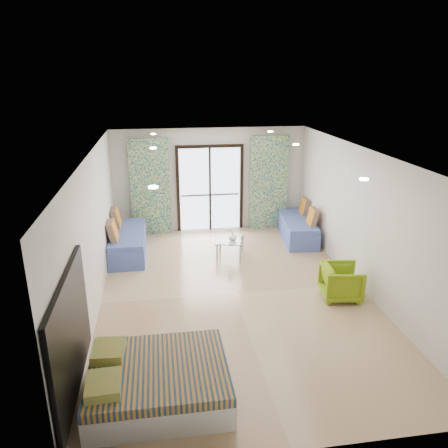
{
  "coord_description": "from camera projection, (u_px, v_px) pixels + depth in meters",
  "views": [
    {
      "loc": [
        -1.33,
        -7.37,
        4.03
      ],
      "look_at": [
        -0.08,
        0.78,
        1.15
      ],
      "focal_mm": 35.0,
      "sensor_mm": 36.0,
      "label": 1
    }
  ],
  "objects": [
    {
      "name": "downlight_c",
      "position": [
        153.0,
        148.0,
        8.25
      ],
      "size": [
        0.12,
        0.12,
        0.02
      ],
      "primitive_type": "cylinder",
      "color": "#FFE0B2",
      "rests_on": "ceiling"
    },
    {
      "name": "wall_front",
      "position": [
        299.0,
        350.0,
        4.45
      ],
      "size": [
        5.0,
        0.01,
        2.7
      ],
      "primitive_type": null,
      "color": "silver",
      "rests_on": "ground"
    },
    {
      "name": "downlight_a",
      "position": [
        153.0,
        187.0,
        5.45
      ],
      "size": [
        0.12,
        0.12,
        0.02
      ],
      "primitive_type": "cylinder",
      "color": "#FFE0B2",
      "rests_on": "ceiling"
    },
    {
      "name": "curtain_left",
      "position": [
        150.0,
        188.0,
        11.09
      ],
      "size": [
        1.0,
        0.1,
        2.5
      ],
      "primitive_type": "cube",
      "color": "white",
      "rests_on": "floor"
    },
    {
      "name": "downlight_b",
      "position": [
        364.0,
        179.0,
        5.85
      ],
      "size": [
        0.12,
        0.12,
        0.02
      ],
      "primitive_type": "cylinder",
      "color": "#FFE0B2",
      "rests_on": "ceiling"
    },
    {
      "name": "headboard",
      "position": [
        71.0,
        335.0,
        5.22
      ],
      "size": [
        0.06,
        2.1,
        1.5
      ],
      "primitive_type": "cube",
      "color": "black",
      "rests_on": "floor"
    },
    {
      "name": "vase",
      "position": [
        233.0,
        237.0,
        9.87
      ],
      "size": [
        0.23,
        0.24,
        0.18
      ],
      "primitive_type": "imported",
      "rotation": [
        0.0,
        0.0,
        -0.32
      ],
      "color": "white",
      "rests_on": "coffee_table"
    },
    {
      "name": "switch_plate",
      "position": [
        85.0,
        287.0,
        6.39
      ],
      "size": [
        0.02,
        0.1,
        0.1
      ],
      "primitive_type": "cube",
      "color": "silver",
      "rests_on": "wall_left"
    },
    {
      "name": "downlight_e",
      "position": [
        153.0,
        134.0,
        10.12
      ],
      "size": [
        0.12,
        0.12,
        0.02
      ],
      "primitive_type": "cylinder",
      "color": "#FFE0B2",
      "rests_on": "ceiling"
    },
    {
      "name": "daybed_left",
      "position": [
        127.0,
        242.0,
        10.12
      ],
      "size": [
        0.78,
        2.0,
        0.99
      ],
      "rotation": [
        0.0,
        0.0,
        -0.0
      ],
      "color": "#465AA6",
      "rests_on": "floor"
    },
    {
      "name": "balcony_rail",
      "position": [
        210.0,
        195.0,
        11.56
      ],
      "size": [
        1.52,
        0.03,
        0.04
      ],
      "primitive_type": "cube",
      "color": "#595451",
      "rests_on": "balcony_door"
    },
    {
      "name": "armchair",
      "position": [
        341.0,
        280.0,
        8.13
      ],
      "size": [
        0.73,
        0.77,
        0.71
      ],
      "primitive_type": "imported",
      "rotation": [
        0.0,
        0.0,
        1.44
      ],
      "color": "#7CA014",
      "rests_on": "floor"
    },
    {
      "name": "wall_back",
      "position": [
        210.0,
        180.0,
        11.45
      ],
      "size": [
        5.0,
        0.01,
        2.7
      ],
      "primitive_type": null,
      "color": "silver",
      "rests_on": "ground"
    },
    {
      "name": "bed",
      "position": [
        157.0,
        381.0,
        5.62
      ],
      "size": [
        1.78,
        1.46,
        0.62
      ],
      "color": "silver",
      "rests_on": "floor"
    },
    {
      "name": "balcony_door",
      "position": [
        210.0,
        184.0,
        11.45
      ],
      "size": [
        1.76,
        0.08,
        2.28
      ],
      "color": "black",
      "rests_on": "floor"
    },
    {
      "name": "daybed_right",
      "position": [
        298.0,
        227.0,
        11.1
      ],
      "size": [
        0.94,
        1.96,
        0.93
      ],
      "rotation": [
        0.0,
        0.0,
        -0.11
      ],
      "color": "#465AA6",
      "rests_on": "floor"
    },
    {
      "name": "wall_right",
      "position": [
        364.0,
        221.0,
        8.31
      ],
      "size": [
        0.01,
        7.5,
        2.7
      ],
      "primitive_type": null,
      "color": "silver",
      "rests_on": "ground"
    },
    {
      "name": "wall_left",
      "position": [
        93.0,
        235.0,
        7.59
      ],
      "size": [
        0.01,
        7.5,
        2.7
      ],
      "primitive_type": null,
      "color": "silver",
      "rests_on": "ground"
    },
    {
      "name": "floor",
      "position": [
        234.0,
        293.0,
        8.4
      ],
      "size": [
        5.0,
        7.5,
        0.01
      ],
      "primitive_type": null,
      "color": "#9C7E5D",
      "rests_on": "ground"
    },
    {
      "name": "curtain_right",
      "position": [
        269.0,
        183.0,
        11.54
      ],
      "size": [
        1.0,
        0.1,
        2.5
      ],
      "primitive_type": "cube",
      "color": "white",
      "rests_on": "floor"
    },
    {
      "name": "downlight_d",
      "position": [
        296.0,
        144.0,
        8.65
      ],
      "size": [
        0.12,
        0.12,
        0.02
      ],
      "primitive_type": "cylinder",
      "color": "#FFE0B2",
      "rests_on": "ceiling"
    },
    {
      "name": "coffee_table",
      "position": [
        230.0,
        242.0,
        9.97
      ],
      "size": [
        0.75,
        0.75,
        0.7
      ],
      "rotation": [
        0.0,
        0.0,
        -0.27
      ],
      "color": "silver",
      "rests_on": "floor"
    },
    {
      "name": "ceiling",
      "position": [
        235.0,
        154.0,
        7.51
      ],
      "size": [
        5.0,
        7.5,
        0.01
      ],
      "primitive_type": null,
      "color": "silver",
      "rests_on": "ground"
    },
    {
      "name": "downlight_f",
      "position": [
        271.0,
        132.0,
        10.52
      ],
      "size": [
        0.12,
        0.12,
        0.02
      ],
      "primitive_type": "cylinder",
      "color": "#FFE0B2",
      "rests_on": "ceiling"
    }
  ]
}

